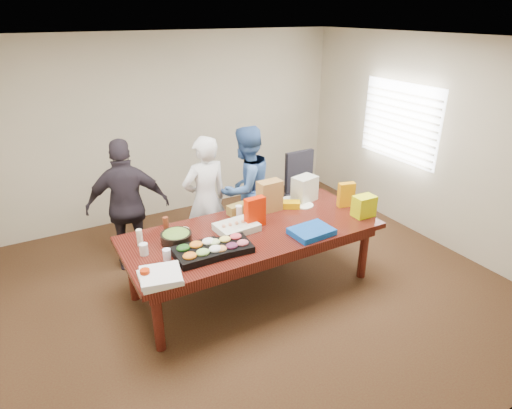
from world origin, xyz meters
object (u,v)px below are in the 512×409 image
person_center (206,200)px  person_right (246,188)px  office_chair (307,195)px  sheet_cake (237,227)px  salad_bowl (176,238)px  conference_table (253,259)px

person_center → person_right: person_right is taller
office_chair → sheet_cake: office_chair is taller
sheet_cake → salad_bowl: size_ratio=1.37×
conference_table → office_chair: 1.66m
office_chair → sheet_cake: size_ratio=2.46×
office_chair → person_center: bearing=179.6°
person_right → conference_table: bearing=48.5°
person_center → conference_table: bearing=96.6°
conference_table → office_chair: office_chair is taller
office_chair → person_right: (-0.96, 0.04, 0.28)m
salad_bowl → person_center: bearing=48.3°
person_center → sheet_cake: size_ratio=3.69×
person_right → sheet_cake: size_ratio=3.74×
office_chair → person_center: 1.59m
person_center → sheet_cake: (0.03, -0.79, -0.02)m
conference_table → office_chair: bearing=33.0°
office_chair → salad_bowl: bearing=-162.9°
salad_bowl → person_right: bearing=32.5°
sheet_cake → conference_table: bearing=-30.5°
office_chair → person_center: (-1.57, -0.04, 0.27)m
person_right → salad_bowl: (-1.24, -0.79, -0.02)m
office_chair → person_right: bearing=176.1°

